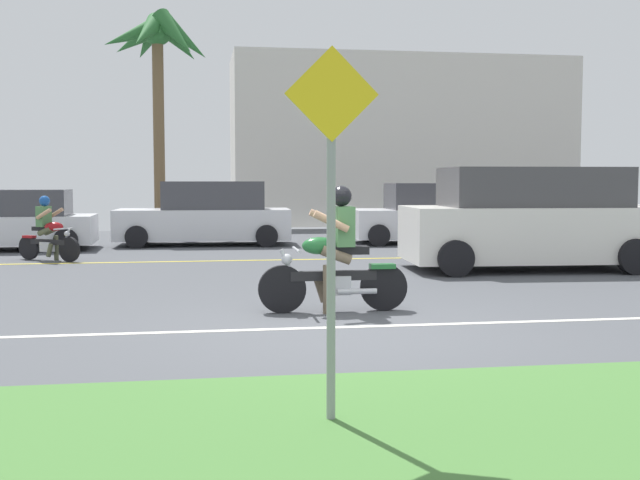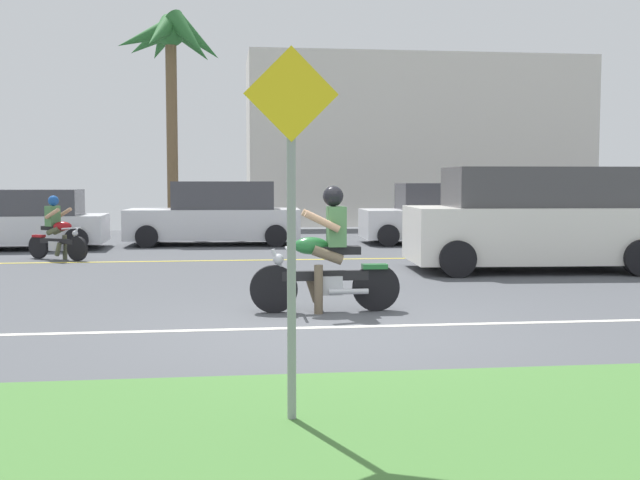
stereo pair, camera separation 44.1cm
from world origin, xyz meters
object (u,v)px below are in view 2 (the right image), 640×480
parked_car_1 (217,215)px  motorcyclist_distant (57,233)px  palm_tree_1 (171,49)px  street_sign (291,198)px  parked_car_2 (433,215)px  parked_car_3 (600,211)px  suv_nearby (534,220)px  parked_car_0 (24,221)px  motorcyclist (327,259)px

parked_car_1 → motorcyclist_distant: bearing=-133.0°
palm_tree_1 → street_sign: bearing=-84.0°
parked_car_2 → street_sign: size_ratio=1.44×
parked_car_2 → parked_car_3: parked_car_3 is taller
suv_nearby → parked_car_1: suv_nearby is taller
parked_car_0 → parked_car_1: 4.70m
parked_car_0 → parked_car_3: parked_car_3 is taller
palm_tree_1 → parked_car_1: bearing=-68.3°
parked_car_1 → motorcyclist_distant: parked_car_1 is taller
suv_nearby → parked_car_1: 8.85m
parked_car_3 → motorcyclist_distant: (-14.31, -4.53, -0.21)m
parked_car_0 → motorcyclist_distant: parked_car_0 is taller
parked_car_0 → palm_tree_1: bearing=51.4°
parked_car_0 → motorcyclist_distant: 3.07m
street_sign → motorcyclist_distant: bearing=108.5°
motorcyclist → street_sign: street_sign is taller
parked_car_0 → palm_tree_1: size_ratio=0.61×
suv_nearby → parked_car_3: suv_nearby is taller
palm_tree_1 → street_sign: (1.97, -18.64, -3.99)m
parked_car_0 → motorcyclist_distant: bearing=-64.3°
parked_car_0 → parked_car_1: (4.63, 0.78, 0.08)m
motorcyclist → motorcyclist_distant: size_ratio=1.38×
parked_car_2 → parked_car_3: 5.49m
parked_car_3 → motorcyclist_distant: bearing=-162.4°
parked_car_1 → parked_car_3: bearing=5.1°
suv_nearby → motorcyclist_distant: suv_nearby is taller
motorcyclist → street_sign: 4.74m
motorcyclist → parked_car_2: motorcyclist is taller
suv_nearby → parked_car_3: bearing=56.0°
parked_car_2 → palm_tree_1: 9.27m
suv_nearby → parked_car_0: bearing=151.0°
motorcyclist → street_sign: size_ratio=0.75×
motorcyclist → suv_nearby: bearing=42.9°
suv_nearby → palm_tree_1: palm_tree_1 is taller
parked_car_0 → palm_tree_1: palm_tree_1 is taller
suv_nearby → street_sign: (-5.25, -8.67, 0.62)m
suv_nearby → motorcyclist_distant: bearing=161.5°
motorcyclist → parked_car_3: 15.09m
parked_car_0 → suv_nearby: bearing=-29.0°
street_sign → parked_car_0: bearing=109.9°
suv_nearby → parked_car_3: (5.13, 7.60, -0.15)m
street_sign → parked_car_2: bearing=71.3°
parked_car_1 → motorcyclist_distant: 4.85m
motorcyclist_distant → street_sign: bearing=-71.5°
palm_tree_1 → parked_car_3: bearing=-10.9°
parked_car_3 → palm_tree_1: palm_tree_1 is taller
parked_car_0 → parked_car_3: 15.74m
suv_nearby → parked_car_2: bearing=91.8°
parked_car_0 → parked_car_1: size_ratio=0.89×
palm_tree_1 → motorcyclist_distant: (-1.97, -6.90, -4.97)m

